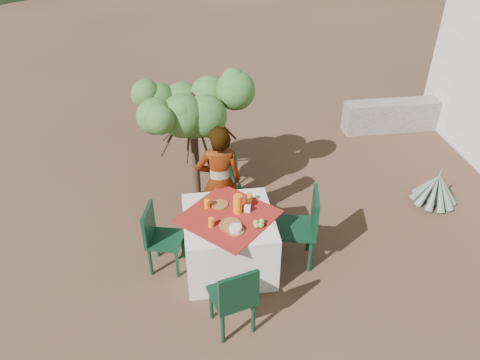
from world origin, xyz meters
The scene contains 21 objects.
ground centered at (0.00, 0.00, 0.00)m, with size 160.00×160.00×0.00m, color #3B251A.
table centered at (-0.17, 0.34, 0.38)m, with size 1.30×1.30×0.76m.
chair_far centered at (-0.09, 1.48, 0.48)m, with size 0.43×0.43×0.87m.
chair_near centered at (-0.22, -0.63, 0.50)m, with size 0.51×0.51×0.90m.
chair_left centered at (-0.98, 0.44, 0.47)m, with size 0.48×0.48×0.85m.
chair_right centered at (0.71, 0.31, 0.55)m, with size 0.55×0.55×1.00m.
person centered at (-0.20, 1.00, 0.78)m, with size 0.57×0.37×1.55m, color #8C6651.
shrub_tree centered at (-0.41, 1.85, 1.32)m, with size 1.43×1.40×1.68m.
agave centered at (2.90, 1.19, 0.23)m, with size 0.64×0.65×0.69m.
stone_wall centered at (3.60, 3.40, 0.28)m, with size 2.60×0.35×0.55m, color gray.
plate_far centered at (-0.25, 0.55, 0.77)m, with size 0.20×0.20×0.01m, color brown.
plate_near centered at (-0.17, 0.17, 0.77)m, with size 0.25×0.25×0.01m, color brown.
glass_far centered at (-0.39, 0.52, 0.82)m, with size 0.07×0.07×0.11m, color orange.
glass_near centered at (-0.38, 0.18, 0.81)m, with size 0.06×0.06×0.10m, color orange.
juice_pitcher centered at (-0.05, 0.39, 0.87)m, with size 0.10×0.10×0.23m, color orange.
bowl_plate centered at (-0.12, 0.06, 0.77)m, with size 0.19×0.19×0.01m, color brown.
white_bowl centered at (-0.12, 0.06, 0.80)m, with size 0.14×0.14×0.05m, color white.
jar_left centered at (0.08, 0.47, 0.81)m, with size 0.07×0.07×0.10m, color orange.
jar_right centered at (0.12, 0.58, 0.81)m, with size 0.07×0.07×0.10m, color orange.
napkin_holder centered at (0.06, 0.38, 0.81)m, with size 0.07×0.04×0.09m, color white.
fruit_cluster centered at (0.14, 0.11, 0.80)m, with size 0.13×0.12×0.07m.
Camera 1 is at (-0.61, -3.78, 4.08)m, focal length 35.00 mm.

